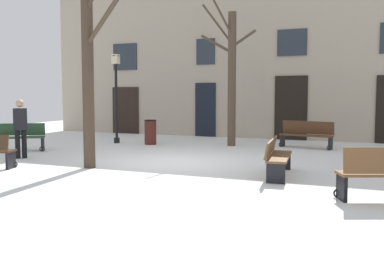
{
  "coord_description": "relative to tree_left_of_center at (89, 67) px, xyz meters",
  "views": [
    {
      "loc": [
        4.82,
        -10.6,
        1.87
      ],
      "look_at": [
        0.0,
        1.43,
        0.84
      ],
      "focal_mm": 40.01,
      "sensor_mm": 36.0,
      "label": 1
    }
  ],
  "objects": [
    {
      "name": "person_strolling",
      "position": [
        -2.86,
        0.62,
        -1.6
      ],
      "size": [
        0.43,
        0.42,
        1.72
      ],
      "rotation": [
        0.0,
        0.0,
        3.9
      ],
      "color": "black",
      "rests_on": "ground"
    },
    {
      "name": "streetlamp",
      "position": [
        -2.37,
        5.05,
        -0.44
      ],
      "size": [
        0.3,
        0.3,
        3.44
      ],
      "color": "black",
      "rests_on": "ground"
    },
    {
      "name": "tree_left_of_center",
      "position": [
        0.0,
        0.0,
        0.0
      ],
      "size": [
        2.02,
        1.41,
        4.85
      ],
      "color": "#423326",
      "rests_on": "ground"
    },
    {
      "name": "bench_near_lamp",
      "position": [
        -4.04,
        1.84,
        -2.09
      ],
      "size": [
        1.53,
        1.22,
        0.92
      ],
      "rotation": [
        0.0,
        0.0,
        0.58
      ],
      "color": "#2D4C33",
      "rests_on": "ground"
    },
    {
      "name": "bench_near_center_tree",
      "position": [
        4.58,
        0.7,
        -2.1
      ],
      "size": [
        0.64,
        1.92,
        0.85
      ],
      "rotation": [
        0.0,
        0.0,
        1.66
      ],
      "color": "brown",
      "rests_on": "ground"
    },
    {
      "name": "bench_back_to_back_left",
      "position": [
        4.58,
        6.19,
        -2.07
      ],
      "size": [
        1.89,
        0.81,
        0.94
      ],
      "rotation": [
        0.0,
        0.0,
        6.07
      ],
      "color": "#51331E",
      "rests_on": "ground"
    },
    {
      "name": "building_facade",
      "position": [
        1.57,
        8.91,
        1.52
      ],
      "size": [
        18.77,
        0.6,
        8.08
      ],
      "color": "tan",
      "rests_on": "ground"
    },
    {
      "name": "litter_bin",
      "position": [
        -0.95,
        5.11,
        -2.09
      ],
      "size": [
        0.47,
        0.47,
        0.92
      ],
      "color": "#4C1E19",
      "rests_on": "ground"
    },
    {
      "name": "ground_plane",
      "position": [
        1.56,
        1.58,
        -2.56
      ],
      "size": [
        30.03,
        30.03,
        0.0
      ],
      "primitive_type": "plane",
      "color": "white"
    },
    {
      "name": "tree_center",
      "position": [
        1.94,
        5.82,
        0.0
      ],
      "size": [
        2.2,
        1.42,
        5.21
      ],
      "color": "#4C3D2D",
      "rests_on": "ground"
    }
  ]
}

